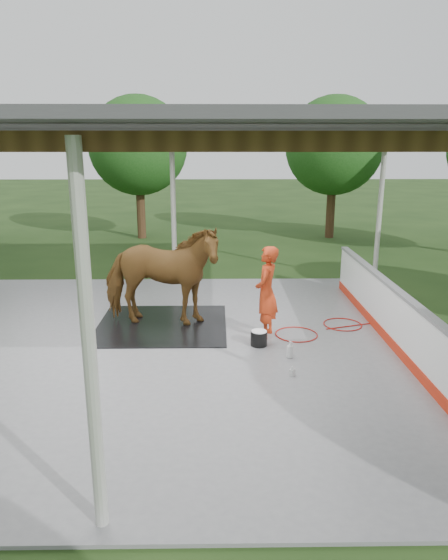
{
  "coord_description": "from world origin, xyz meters",
  "views": [
    {
      "loc": [
        1.2,
        -9.03,
        3.82
      ],
      "look_at": [
        1.33,
        0.75,
        1.17
      ],
      "focal_mm": 32.0,
      "sensor_mm": 36.0,
      "label": 1
    }
  ],
  "objects_px": {
    "horse": "(161,276)",
    "handler": "(266,292)",
    "dasher_board": "(394,318)",
    "wash_bucket": "(259,338)"
  },
  "relations": [
    {
      "from": "wash_bucket",
      "to": "horse",
      "type": "bearing_deg",
      "value": 150.04
    },
    {
      "from": "horse",
      "to": "handler",
      "type": "distance_m",
      "value": 2.29
    },
    {
      "from": "dasher_board",
      "to": "handler",
      "type": "xyz_separation_m",
      "value": [
        -2.42,
        0.48,
        0.39
      ]
    },
    {
      "from": "wash_bucket",
      "to": "dasher_board",
      "type": "bearing_deg",
      "value": -0.01
    },
    {
      "from": "dasher_board",
      "to": "horse",
      "type": "height_order",
      "value": "horse"
    },
    {
      "from": "horse",
      "to": "wash_bucket",
      "type": "xyz_separation_m",
      "value": [
        2.0,
        -1.15,
        -0.95
      ]
    },
    {
      "from": "handler",
      "to": "horse",
      "type": "bearing_deg",
      "value": -89.04
    },
    {
      "from": "dasher_board",
      "to": "wash_bucket",
      "type": "bearing_deg",
      "value": 179.99
    },
    {
      "from": "horse",
      "to": "handler",
      "type": "height_order",
      "value": "horse"
    },
    {
      "from": "handler",
      "to": "wash_bucket",
      "type": "height_order",
      "value": "handler"
    }
  ]
}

